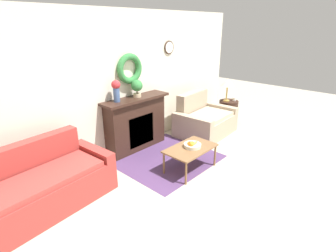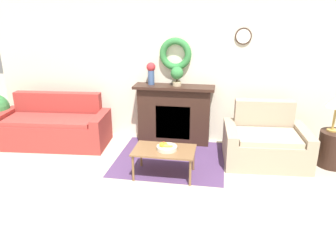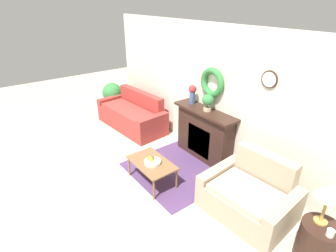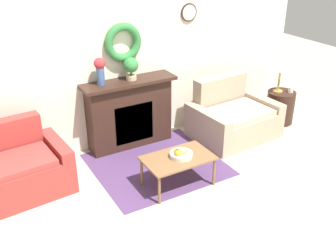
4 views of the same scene
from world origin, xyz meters
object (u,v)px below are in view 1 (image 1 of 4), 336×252
(couch_left, at_px, (39,188))
(mug, at_px, (234,99))
(side_table_by_loveseat, at_px, (228,111))
(potted_plant_on_mantel, at_px, (137,87))
(fireplace, at_px, (136,123))
(coffee_table, at_px, (190,150))
(fruit_bowl, at_px, (192,145))
(table_lamp, at_px, (228,83))
(loveseat_right, at_px, (204,120))
(vase_on_mantel_left, at_px, (116,89))

(couch_left, relative_size, mug, 22.65)
(side_table_by_loveseat, bearing_deg, potted_plant_on_mantel, 168.07)
(fireplace, relative_size, coffee_table, 1.59)
(fireplace, distance_m, fruit_bowl, 1.37)
(fireplace, height_order, coffee_table, fireplace)
(fireplace, height_order, table_lamp, table_lamp)
(fireplace, xyz_separation_m, side_table_by_loveseat, (2.67, -0.57, -0.26))
(loveseat_right, xyz_separation_m, table_lamp, (1.00, 0.03, 0.72))
(side_table_by_loveseat, xyz_separation_m, mug, (0.11, -0.09, 0.33))
(fruit_bowl, distance_m, mug, 2.78)
(fireplace, bearing_deg, fruit_bowl, -86.24)
(coffee_table, distance_m, potted_plant_on_mantel, 1.62)
(side_table_by_loveseat, bearing_deg, loveseat_right, 179.06)
(vase_on_mantel_left, distance_m, potted_plant_on_mantel, 0.48)
(couch_left, xyz_separation_m, mug, (4.96, -0.18, 0.29))
(coffee_table, relative_size, table_lamp, 1.58)
(couch_left, bearing_deg, coffee_table, -26.34)
(couch_left, height_order, coffee_table, couch_left)
(loveseat_right, xyz_separation_m, coffee_table, (-1.55, -0.81, 0.07))
(couch_left, height_order, fruit_bowl, couch_left)
(fireplace, bearing_deg, side_table_by_loveseat, -12.01)
(fireplace, relative_size, loveseat_right, 1.05)
(coffee_table, distance_m, fruit_bowl, 0.09)
(mug, height_order, potted_plant_on_mantel, potted_plant_on_mantel)
(side_table_by_loveseat, distance_m, vase_on_mantel_left, 3.31)
(coffee_table, distance_m, mug, 2.82)
(fireplace, relative_size, potted_plant_on_mantel, 4.25)
(coffee_table, bearing_deg, table_lamp, 18.23)
(coffee_table, height_order, side_table_by_loveseat, side_table_by_loveseat)
(fruit_bowl, bearing_deg, table_lamp, 18.64)
(side_table_by_loveseat, relative_size, vase_on_mantel_left, 1.43)
(couch_left, xyz_separation_m, coffee_table, (2.24, -0.89, 0.06))
(loveseat_right, relative_size, table_lamp, 2.40)
(fruit_bowl, xyz_separation_m, potted_plant_on_mantel, (-0.04, 1.35, 0.82))
(loveseat_right, bearing_deg, fireplace, 157.10)
(fireplace, height_order, side_table_by_loveseat, fireplace)
(couch_left, xyz_separation_m, vase_on_mantel_left, (1.75, 0.48, 1.00))
(coffee_table, bearing_deg, mug, 14.54)
(loveseat_right, xyz_separation_m, fruit_bowl, (-1.51, -0.82, 0.15))
(loveseat_right, bearing_deg, mug, -8.97)
(couch_left, relative_size, potted_plant_on_mantel, 6.00)
(table_lamp, xyz_separation_m, mug, (0.17, -0.13, -0.42))
(vase_on_mantel_left, bearing_deg, coffee_table, -70.49)
(vase_on_mantel_left, bearing_deg, couch_left, -164.80)
(mug, xyz_separation_m, vase_on_mantel_left, (-3.20, 0.66, 0.71))
(fruit_bowl, bearing_deg, side_table_by_loveseat, 17.25)
(coffee_table, xyz_separation_m, vase_on_mantel_left, (-0.48, 1.36, 0.94))
(couch_left, xyz_separation_m, potted_plant_on_mantel, (2.23, 0.46, 0.97))
(coffee_table, bearing_deg, vase_on_mantel_left, 109.51)
(couch_left, bearing_deg, mug, -6.81)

